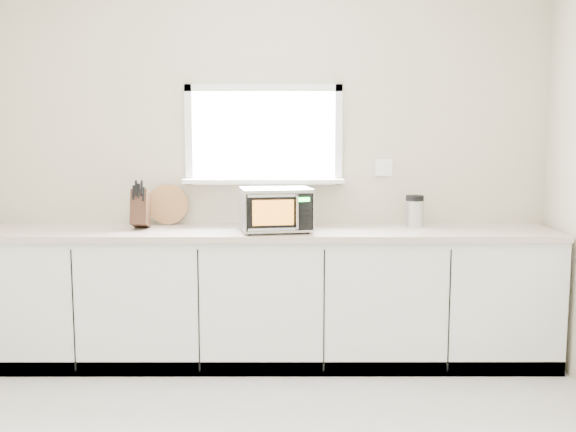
{
  "coord_description": "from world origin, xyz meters",
  "views": [
    {
      "loc": [
        0.17,
        -2.78,
        1.58
      ],
      "look_at": [
        0.17,
        1.55,
        1.03
      ],
      "focal_mm": 42.0,
      "sensor_mm": 36.0,
      "label": 1
    }
  ],
  "objects": [
    {
      "name": "knife_block",
      "position": [
        -0.83,
        1.74,
        1.06
      ],
      "size": [
        0.11,
        0.23,
        0.33
      ],
      "rotation": [
        0.0,
        0.0,
        0.03
      ],
      "color": "#3F2716",
      "rests_on": "countertop"
    },
    {
      "name": "coffee_grinder",
      "position": [
        1.05,
        1.83,
        1.03
      ],
      "size": [
        0.15,
        0.15,
        0.22
      ],
      "rotation": [
        0.0,
        0.0,
        -0.24
      ],
      "color": "#B6B8BD",
      "rests_on": "countertop"
    },
    {
      "name": "countertop",
      "position": [
        0.0,
        1.69,
        0.9
      ],
      "size": [
        3.92,
        0.64,
        0.04
      ],
      "primitive_type": "cube",
      "color": "beige",
      "rests_on": "cabinets"
    },
    {
      "name": "back_wall",
      "position": [
        0.0,
        2.0,
        1.36
      ],
      "size": [
        4.0,
        0.17,
        2.7
      ],
      "color": "beige",
      "rests_on": "ground"
    },
    {
      "name": "microwave",
      "position": [
        0.09,
        1.6,
        1.07
      ],
      "size": [
        0.5,
        0.42,
        0.29
      ],
      "rotation": [
        0.0,
        0.0,
        0.18
      ],
      "color": "black",
      "rests_on": "countertop"
    },
    {
      "name": "cutting_board",
      "position": [
        -0.68,
        1.94,
        1.06
      ],
      "size": [
        0.29,
        0.07,
        0.28
      ],
      "primitive_type": "cylinder",
      "rotation": [
        1.4,
        0.0,
        0.0
      ],
      "color": "#A97E41",
      "rests_on": "countertop"
    },
    {
      "name": "cabinets",
      "position": [
        0.0,
        1.7,
        0.44
      ],
      "size": [
        3.92,
        0.6,
        0.88
      ],
      "primitive_type": "cube",
      "color": "white",
      "rests_on": "ground"
    }
  ]
}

